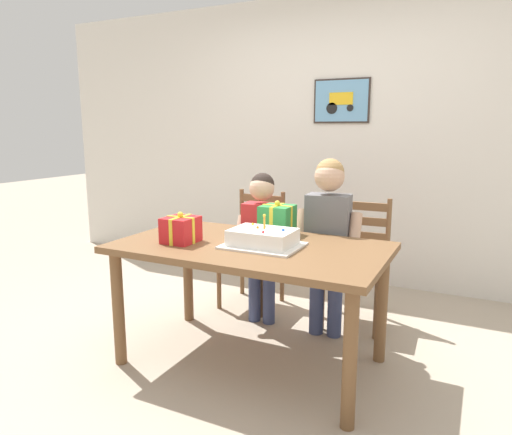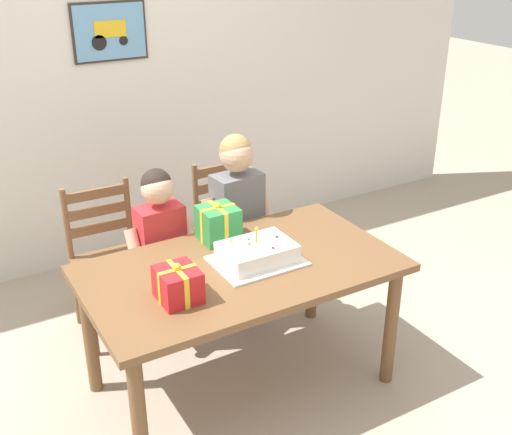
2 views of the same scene
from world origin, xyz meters
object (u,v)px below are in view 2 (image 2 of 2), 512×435
Objects in this scene: birthday_cake at (257,254)px; child_older at (238,213)px; gift_box_beside_cake at (218,223)px; chair_right at (233,230)px; child_younger at (161,242)px; gift_box_red_large at (178,284)px; dining_table at (241,281)px; chair_left at (109,261)px.

birthday_cake is 0.36× the size of child_older.
gift_box_beside_cake is at bearing -134.92° from child_older.
child_younger reaches higher than chair_right.
gift_box_red_large is at bearing -128.77° from chair_right.
gift_box_red_large is 0.18× the size of child_younger.
dining_table is 1.72× the size of chair_left.
chair_right is 0.75× the size of child_older.
birthday_cake is at bearing 14.11° from gift_box_red_large.
birthday_cake is 0.62m from child_older.
birthday_cake reaches higher than chair_left.
dining_table is 7.73× the size of gift_box_red_large.
dining_table is 7.07× the size of gift_box_beside_cake.
gift_box_red_large is 0.22× the size of chair_left.
gift_box_beside_cake is at bearing -124.18° from chair_right.
child_younger is (-0.62, -0.31, 0.21)m from chair_right.
dining_table is 3.59× the size of birthday_cake.
dining_table is at bearing -64.51° from chair_left.
birthday_cake reaches higher than chair_right.
gift_box_beside_cake is (0.03, 0.31, 0.19)m from dining_table.
gift_box_beside_cake is at bearing 99.19° from birthday_cake.
birthday_cake is at bearing -63.94° from child_younger.
chair_left is (-0.42, 0.89, -0.19)m from dining_table.
gift_box_beside_cake is 0.24× the size of chair_left.
birthday_cake is at bearing -109.27° from child_older.
chair_left is 0.75× the size of child_older.
child_older is at bearing -23.70° from chair_left.
dining_table is at bearing -115.44° from chair_right.
child_younger is (-0.20, 0.57, 0.02)m from dining_table.
gift_box_beside_cake is at bearing -47.92° from child_younger.
gift_box_red_large is 0.62m from gift_box_beside_cake.
gift_box_beside_cake reaches higher than chair_right.
dining_table is 0.65m from child_older.
gift_box_red_large is at bearing -161.28° from dining_table.
gift_box_red_large is at bearing -165.89° from birthday_cake.
chair_left is at bearing 180.00° from chair_right.
chair_left is (-0.51, 0.90, -0.33)m from birthday_cake.
chair_left is 0.85m from chair_right.
child_younger is (0.20, 0.71, -0.15)m from gift_box_red_large.
dining_table is at bearing -116.94° from child_older.
birthday_cake is at bearing -8.75° from dining_table.
gift_box_red_large reaches higher than chair_right.
birthday_cake is at bearing -110.45° from chair_right.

